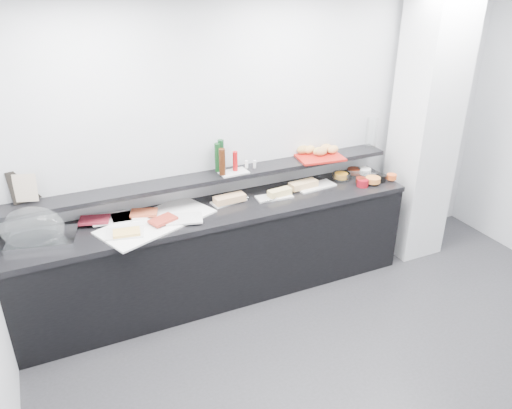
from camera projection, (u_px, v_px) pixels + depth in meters
name	position (u px, v px, depth m)	size (l,w,h in m)	color
ground	(394.00, 394.00, 3.66)	(5.00, 5.00, 0.00)	#2D2D30
back_wall	(275.00, 139.00, 4.70)	(5.00, 0.02, 2.70)	silver
column	(425.00, 129.00, 4.98)	(0.50, 0.50, 2.70)	white
buffet_cabinet	(220.00, 255.00, 4.60)	(3.60, 0.60, 0.85)	black
counter_top	(219.00, 211.00, 4.41)	(3.62, 0.62, 0.05)	black
wall_shelf	(211.00, 178.00, 4.44)	(3.60, 0.25, 0.04)	black
cloche_base	(43.00, 239.00, 3.88)	(0.50, 0.34, 0.04)	silver
cloche_dome	(32.00, 228.00, 3.81)	(0.48, 0.32, 0.34)	white
linen_runner	(157.00, 222.00, 4.16)	(0.96, 0.45, 0.01)	white
platter_meat_a	(112.00, 218.00, 4.18)	(0.31, 0.21, 0.01)	white
food_meat_a	(94.00, 220.00, 4.12)	(0.24, 0.15, 0.02)	maroon
platter_salmon	(129.00, 216.00, 4.21)	(0.28, 0.19, 0.01)	white
food_salmon	(144.00, 213.00, 4.23)	(0.22, 0.14, 0.02)	#C84B29
platter_cheese	(125.00, 233.00, 3.95)	(0.29, 0.19, 0.01)	white
food_cheese	(127.00, 232.00, 3.93)	(0.21, 0.13, 0.02)	#F7C460
platter_meat_b	(184.00, 219.00, 4.17)	(0.30, 0.20, 0.01)	silver
food_meat_b	(163.00, 220.00, 4.12)	(0.22, 0.14, 0.02)	maroon
sandwich_plate_left	(229.00, 201.00, 4.51)	(0.32, 0.14, 0.01)	white
sandwich_food_left	(230.00, 199.00, 4.47)	(0.29, 0.11, 0.06)	tan
tongs_left	(240.00, 199.00, 4.54)	(0.01, 0.01, 0.16)	silver
sandwich_plate_mid	(274.00, 197.00, 4.59)	(0.34, 0.14, 0.01)	silver
sandwich_food_mid	(280.00, 192.00, 4.60)	(0.22, 0.09, 0.06)	#E4C877
tongs_mid	(270.00, 200.00, 4.51)	(0.01, 0.01, 0.16)	#A9ABB0
sandwich_plate_right	(315.00, 186.00, 4.81)	(0.40, 0.17, 0.01)	silver
sandwich_food_right	(303.00, 184.00, 4.76)	(0.28, 0.11, 0.06)	#DDB174
tongs_right	(300.00, 188.00, 4.75)	(0.01, 0.01, 0.16)	#AEB0B5
bowl_glass_fruit	(341.00, 177.00, 4.96)	(0.18, 0.18, 0.07)	silver
fill_glass_fruit	(341.00, 176.00, 4.95)	(0.13, 0.13, 0.05)	orange
bowl_black_jam	(344.00, 176.00, 4.97)	(0.12, 0.12, 0.07)	black
fill_black_jam	(354.00, 171.00, 5.06)	(0.13, 0.13, 0.05)	#571B0C
bowl_glass_cream	(356.00, 173.00, 5.04)	(0.20, 0.20, 0.07)	white
fill_glass_cream	(364.00, 171.00, 5.06)	(0.13, 0.13, 0.05)	white
bowl_red_jam	(363.00, 183.00, 4.82)	(0.11, 0.11, 0.07)	maroon
fill_red_jam	(361.00, 180.00, 4.85)	(0.10, 0.10, 0.05)	#57160C
bowl_glass_salmon	(371.00, 179.00, 4.91)	(0.15, 0.15, 0.07)	white
fill_glass_salmon	(373.00, 180.00, 4.86)	(0.14, 0.14, 0.05)	orange
bowl_black_fruit	(381.00, 178.00, 4.93)	(0.10, 0.10, 0.07)	black
fill_black_fruit	(392.00, 177.00, 4.92)	(0.10, 0.10, 0.05)	#E4551F
framed_print	(25.00, 185.00, 3.91)	(0.24, 0.02, 0.26)	black
print_art	(25.00, 188.00, 3.86)	(0.18, 0.00, 0.22)	tan
condiment_tray	(234.00, 172.00, 4.48)	(0.26, 0.16, 0.01)	silver
bottle_green_a	(218.00, 157.00, 4.43)	(0.06, 0.06, 0.26)	#0F3815
bottle_brown	(222.00, 162.00, 4.36)	(0.06, 0.06, 0.24)	#3B1B0A
bottle_green_b	(221.00, 155.00, 4.46)	(0.05, 0.05, 0.28)	#0E3418
bottle_hot	(235.00, 161.00, 4.46)	(0.05, 0.05, 0.18)	#B00C0F
shaker_salt	(247.00, 164.00, 4.54)	(0.03, 0.03, 0.07)	white
shaker_pepper	(255.00, 164.00, 4.54)	(0.03, 0.03, 0.07)	silver
bread_tray	(320.00, 157.00, 4.81)	(0.44, 0.31, 0.02)	#AB1912
bread_roll_nw	(303.00, 150.00, 4.86)	(0.13, 0.09, 0.08)	#AF8543
bread_roll_n	(310.00, 150.00, 4.86)	(0.12, 0.08, 0.08)	tan
bread_roll_ne	(326.00, 148.00, 4.90)	(0.14, 0.09, 0.08)	tan
bread_roll_se	(333.00, 149.00, 4.86)	(0.13, 0.08, 0.08)	tan
bread_roll_midw	(319.00, 151.00, 4.82)	(0.12, 0.08, 0.08)	tan
bread_roll_mide	(321.00, 152.00, 4.81)	(0.13, 0.08, 0.08)	#AD7842
carafe	(371.00, 133.00, 5.05)	(0.11, 0.11, 0.30)	white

